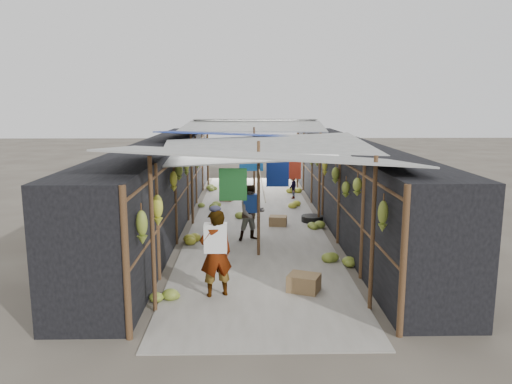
{
  "coord_description": "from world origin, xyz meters",
  "views": [
    {
      "loc": [
        -0.27,
        -7.87,
        3.45
      ],
      "look_at": [
        -0.03,
        4.21,
        1.25
      ],
      "focal_mm": 35.0,
      "sensor_mm": 36.0,
      "label": 1
    }
  ],
  "objects": [
    {
      "name": "floor_bananas",
      "position": [
        -0.44,
        6.23,
        0.14
      ],
      "size": [
        3.9,
        11.28,
        0.32
      ],
      "color": "olive",
      "rests_on": "ground"
    },
    {
      "name": "crate_mid",
      "position": [
        0.61,
        5.71,
        0.14
      ],
      "size": [
        0.53,
        0.46,
        0.29
      ],
      "primitive_type": "cube",
      "rotation": [
        0.0,
        0.0,
        -0.16
      ],
      "color": "olive",
      "rests_on": "ground"
    },
    {
      "name": "stall_left",
      "position": [
        -2.7,
        6.5,
        1.15
      ],
      "size": [
        1.4,
        15.0,
        2.3
      ],
      "primitive_type": "cube",
      "color": "black",
      "rests_on": "ground"
    },
    {
      "name": "crate_near",
      "position": [
        0.78,
        0.8,
        0.17
      ],
      "size": [
        0.68,
        0.62,
        0.33
      ],
      "primitive_type": "cube",
      "rotation": [
        0.0,
        0.0,
        -0.39
      ],
      "color": "olive",
      "rests_on": "ground"
    },
    {
      "name": "aisle_slab",
      "position": [
        0.0,
        6.5,
        0.01
      ],
      "size": [
        3.6,
        16.0,
        0.02
      ],
      "primitive_type": "cube",
      "color": "#9E998E",
      "rests_on": "ground"
    },
    {
      "name": "stall_right",
      "position": [
        2.7,
        6.5,
        1.15
      ],
      "size": [
        1.4,
        15.0,
        2.3
      ],
      "primitive_type": "cube",
      "color": "black",
      "rests_on": "ground"
    },
    {
      "name": "black_basin",
      "position": [
        1.64,
        6.16,
        0.1
      ],
      "size": [
        0.63,
        0.63,
        0.19
      ],
      "primitive_type": "cylinder",
      "color": "black",
      "rests_on": "ground"
    },
    {
      "name": "hanging_bananas",
      "position": [
        -0.2,
        6.52,
        1.64
      ],
      "size": [
        3.95,
        14.05,
        0.82
      ],
      "color": "olive",
      "rests_on": "ground"
    },
    {
      "name": "ground",
      "position": [
        0.0,
        0.0,
        0.0
      ],
      "size": [
        80.0,
        80.0,
        0.0
      ],
      "primitive_type": "plane",
      "color": "#6B6356",
      "rests_on": "ground"
    },
    {
      "name": "market_canopy",
      "position": [
        0.03,
        6.83,
        2.4
      ],
      "size": [
        5.62,
        15.2,
        2.77
      ],
      "color": "brown",
      "rests_on": "ground"
    },
    {
      "name": "shopper_blue",
      "position": [
        -0.14,
        4.26,
        0.71
      ],
      "size": [
        0.82,
        0.72,
        1.41
      ],
      "primitive_type": "imported",
      "rotation": [
        0.0,
        0.0,
        0.31
      ],
      "color": "#2144A5",
      "rests_on": "ground"
    },
    {
      "name": "vendor_elderly",
      "position": [
        -0.82,
        0.62,
        0.8
      ],
      "size": [
        0.68,
        0.55,
        1.6
      ],
      "primitive_type": "imported",
      "rotation": [
        0.0,
        0.0,
        3.47
      ],
      "color": "white",
      "rests_on": "ground"
    },
    {
      "name": "vendor_seated",
      "position": [
        1.39,
        9.67,
        0.47
      ],
      "size": [
        0.42,
        0.64,
        0.93
      ],
      "primitive_type": "imported",
      "rotation": [
        0.0,
        0.0,
        -1.44
      ],
      "color": "#44403B",
      "rests_on": "ground"
    },
    {
      "name": "crate_back",
      "position": [
        -0.96,
        9.29,
        0.14
      ],
      "size": [
        0.51,
        0.46,
        0.27
      ],
      "primitive_type": "cube",
      "rotation": [
        0.0,
        0.0,
        -0.3
      ],
      "color": "olive",
      "rests_on": "ground"
    }
  ]
}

